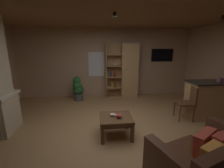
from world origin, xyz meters
name	(u,v)px	position (x,y,z in m)	size (l,w,h in m)	color
floor	(114,132)	(0.00, 0.00, -0.01)	(6.56, 5.49, 0.02)	#A37A4C
wall_back	(106,63)	(0.00, 2.78, 1.30)	(6.68, 0.06, 2.60)	tan
ceiling	(114,10)	(0.00, 0.00, 2.61)	(6.56, 5.49, 0.02)	brown
window_pane_back	(96,64)	(-0.36, 2.74, 1.26)	(0.59, 0.01, 0.92)	white
bookshelf_cabinet	(127,71)	(0.80, 2.50, 1.01)	(1.20, 0.41, 2.05)	tan
kitchen_bar_counter	(213,99)	(2.83, 0.52, 0.51)	(1.45, 0.62, 1.02)	tan
tissue_box	(220,80)	(2.88, 0.43, 1.07)	(0.12, 0.12, 0.11)	#995972
leather_couch	(208,162)	(1.20, -1.46, 0.31)	(1.75, 1.35, 0.84)	#4C2D1E
coffee_table	(116,120)	(0.03, -0.15, 0.37)	(0.69, 0.62, 0.46)	brown
table_book_0	(115,115)	(0.02, -0.12, 0.47)	(0.10, 0.09, 0.02)	beige
table_book_1	(113,115)	(-0.04, -0.12, 0.49)	(0.10, 0.10, 0.02)	beige
table_book_2	(119,115)	(0.08, -0.22, 0.52)	(0.11, 0.11, 0.03)	#B22D2D
dining_chair	(188,101)	(2.04, 0.44, 0.53)	(0.46, 0.46, 0.92)	brown
potted_floor_plant	(78,89)	(-1.06, 2.28, 0.44)	(0.38, 0.40, 0.88)	#4C4C51
wall_mounted_tv	(162,55)	(2.24, 2.71, 1.60)	(0.86, 0.06, 0.49)	black
track_light_spot_1	(115,15)	(0.01, -0.03, 2.53)	(0.07, 0.07, 0.09)	black
track_light_spot_2	(223,17)	(2.32, 0.02, 2.53)	(0.07, 0.07, 0.09)	black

